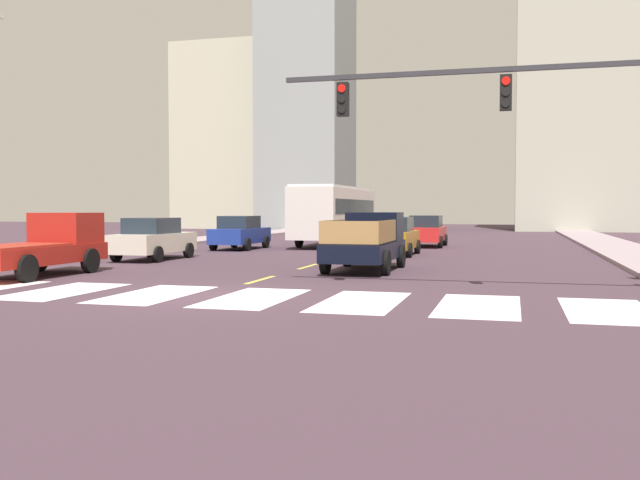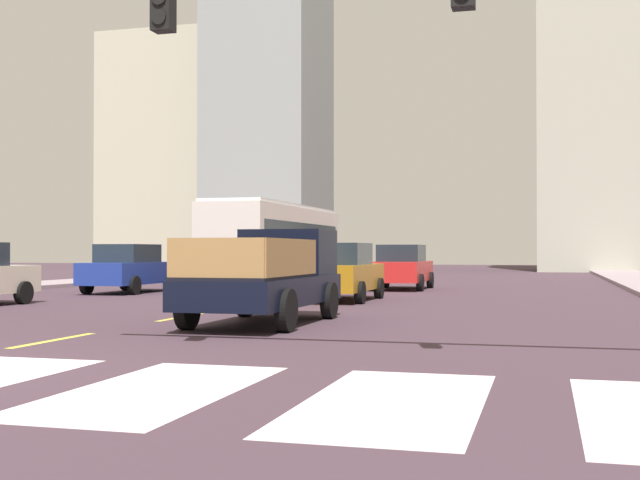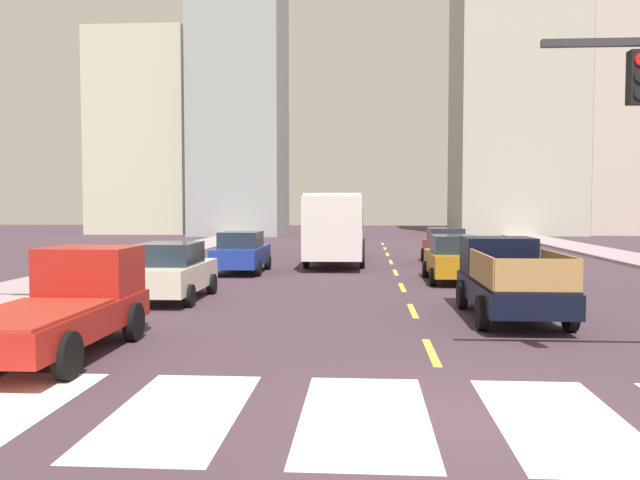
# 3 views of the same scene
# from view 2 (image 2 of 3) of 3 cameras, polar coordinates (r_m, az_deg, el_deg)

# --- Properties ---
(crosswalk_stripe_5) EXTENTS (1.73, 3.87, 0.01)m
(crosswalk_stripe_5) POSITION_cam_2_polar(r_m,az_deg,el_deg) (9.13, -11.25, -10.12)
(crosswalk_stripe_5) COLOR silver
(crosswalk_stripe_5) RESTS_ON ground
(crosswalk_stripe_6) EXTENTS (1.73, 3.87, 0.01)m
(crosswalk_stripe_6) POSITION_cam_2_polar(r_m,az_deg,el_deg) (8.32, 5.17, -11.05)
(crosswalk_stripe_6) COLOR silver
(crosswalk_stripe_6) RESTS_ON ground
(lane_dash_0) EXTENTS (0.16, 2.40, 0.01)m
(lane_dash_0) POSITION_cam_2_polar(r_m,az_deg,el_deg) (14.49, -17.94, -6.61)
(lane_dash_0) COLOR gold
(lane_dash_0) RESTS_ON ground
(lane_dash_1) EXTENTS (0.16, 2.40, 0.01)m
(lane_dash_1) POSITION_cam_2_polar(r_m,az_deg,el_deg) (18.86, -9.54, -5.27)
(lane_dash_1) COLOR gold
(lane_dash_1) RESTS_ON ground
(lane_dash_2) EXTENTS (0.16, 2.40, 0.01)m
(lane_dash_2) POSITION_cam_2_polar(r_m,az_deg,el_deg) (23.48, -4.39, -4.38)
(lane_dash_2) COLOR gold
(lane_dash_2) RESTS_ON ground
(lane_dash_3) EXTENTS (0.16, 2.40, 0.01)m
(lane_dash_3) POSITION_cam_2_polar(r_m,az_deg,el_deg) (28.23, -0.96, -3.77)
(lane_dash_3) COLOR gold
(lane_dash_3) RESTS_ON ground
(lane_dash_4) EXTENTS (0.16, 2.40, 0.01)m
(lane_dash_4) POSITION_cam_2_polar(r_m,az_deg,el_deg) (33.05, 1.47, -3.33)
(lane_dash_4) COLOR gold
(lane_dash_4) RESTS_ON ground
(lane_dash_5) EXTENTS (0.16, 2.40, 0.01)m
(lane_dash_5) POSITION_cam_2_polar(r_m,az_deg,el_deg) (37.92, 3.28, -2.99)
(lane_dash_5) COLOR gold
(lane_dash_5) RESTS_ON ground
(lane_dash_6) EXTENTS (0.16, 2.40, 0.01)m
(lane_dash_6) POSITION_cam_2_polar(r_m,az_deg,el_deg) (42.82, 4.67, -2.73)
(lane_dash_6) COLOR gold
(lane_dash_6) RESTS_ON ground
(lane_dash_7) EXTENTS (0.16, 2.40, 0.01)m
(lane_dash_7) POSITION_cam_2_polar(r_m,az_deg,el_deg) (47.74, 5.78, -2.53)
(lane_dash_7) COLOR gold
(lane_dash_7) RESTS_ON ground
(pickup_stakebed) EXTENTS (2.18, 5.20, 1.96)m
(pickup_stakebed) POSITION_cam_2_polar(r_m,az_deg,el_deg) (17.28, -3.44, -2.59)
(pickup_stakebed) COLOR black
(pickup_stakebed) RESTS_ON ground
(city_bus) EXTENTS (2.72, 10.80, 3.32)m
(city_bus) POSITION_cam_2_polar(r_m,az_deg,el_deg) (33.40, -3.10, 0.05)
(city_bus) COLOR silver
(city_bus) RESTS_ON ground
(sedan_far) EXTENTS (2.02, 4.40, 1.72)m
(sedan_far) POSITION_cam_2_polar(r_m,az_deg,el_deg) (24.61, 1.41, -2.22)
(sedan_far) COLOR #AA7215
(sedan_far) RESTS_ON ground
(sedan_near_right) EXTENTS (2.02, 4.40, 1.72)m
(sedan_near_right) POSITION_cam_2_polar(r_m,az_deg,el_deg) (30.13, -13.05, -1.93)
(sedan_near_right) COLOR navy
(sedan_near_right) RESTS_ON ground
(sedan_mid) EXTENTS (2.02, 4.40, 1.72)m
(sedan_mid) POSITION_cam_2_polar(r_m,az_deg,el_deg) (31.89, 5.69, -1.88)
(sedan_mid) COLOR red
(sedan_mid) RESTS_ON ground
(traffic_signal_gantry) EXTENTS (10.04, 0.27, 6.00)m
(traffic_signal_gantry) POSITION_cam_2_polar(r_m,az_deg,el_deg) (10.42, 16.72, 14.57)
(traffic_signal_gantry) COLOR #2D2D33
(traffic_signal_gantry) RESTS_ON ground
(block_mid_left) EXTENTS (11.17, 10.67, 27.83)m
(block_mid_left) POSITION_cam_2_polar(r_m,az_deg,el_deg) (65.68, 19.73, 10.20)
(block_mid_left) COLOR #ABAB99
(block_mid_left) RESTS_ON ground
(block_mid_right) EXTENTS (8.01, 9.36, 25.95)m
(block_mid_right) POSITION_cam_2_polar(r_m,az_deg,el_deg) (65.18, -3.54, 9.41)
(block_mid_right) COLOR gray
(block_mid_right) RESTS_ON ground
(block_low_left) EXTENTS (9.43, 9.00, 19.35)m
(block_low_left) POSITION_cam_2_polar(r_m,az_deg,el_deg) (71.53, -10.26, 5.84)
(block_low_left) COLOR beige
(block_low_left) RESTS_ON ground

